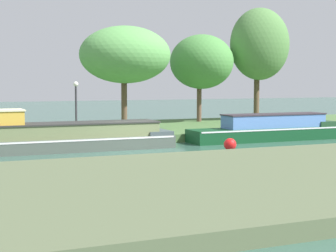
# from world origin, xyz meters

# --- Properties ---
(ground_plane) EXTENTS (120.00, 120.00, 0.00)m
(ground_plane) POSITION_xyz_m (0.00, 0.00, 0.00)
(ground_plane) COLOR #355A4C
(riverbank_far) EXTENTS (72.00, 10.00, 0.40)m
(riverbank_far) POSITION_xyz_m (0.00, 7.00, 0.20)
(riverbank_far) COLOR #496C3A
(riverbank_far) RESTS_ON ground_plane
(riverbank_near) EXTENTS (72.00, 10.00, 0.40)m
(riverbank_near) POSITION_xyz_m (0.00, -9.00, 0.20)
(riverbank_near) COLOR #556143
(riverbank_near) RESTS_ON ground_plane
(slate_barge) EXTENTS (10.26, 2.19, 1.82)m
(slate_barge) POSITION_xyz_m (-3.17, 1.20, 0.56)
(slate_barge) COLOR #4A544C
(slate_barge) RESTS_ON ground_plane
(forest_narrowboat) EXTENTS (7.94, 1.67, 1.34)m
(forest_narrowboat) POSITION_xyz_m (7.26, 1.20, 0.57)
(forest_narrowboat) COLOR #124322
(forest_narrowboat) RESTS_ON ground_plane
(willow_tree_left) EXTENTS (5.18, 4.55, 5.66)m
(willow_tree_left) POSITION_xyz_m (1.75, 7.30, 4.44)
(willow_tree_left) COLOR brown
(willow_tree_left) RESTS_ON riverbank_far
(willow_tree_centre) EXTENTS (3.88, 4.51, 5.51)m
(willow_tree_centre) POSITION_xyz_m (7.40, 9.08, 4.19)
(willow_tree_centre) COLOR brown
(willow_tree_centre) RESTS_ON riverbank_far
(willow_tree_right) EXTENTS (4.00, 3.44, 7.33)m
(willow_tree_right) POSITION_xyz_m (11.51, 8.81, 5.37)
(willow_tree_right) COLOR brown
(willow_tree_right) RESTS_ON riverbank_far
(lamp_post) EXTENTS (0.24, 0.24, 2.56)m
(lamp_post) POSITION_xyz_m (-1.99, 3.51, 2.04)
(lamp_post) COLOR #333338
(lamp_post) RESTS_ON riverbank_far
(mooring_post_near) EXTENTS (0.18, 0.18, 0.55)m
(mooring_post_near) POSITION_xyz_m (-3.58, 2.62, 0.67)
(mooring_post_near) COLOR #493531
(mooring_post_near) RESTS_ON riverbank_far
(channel_buoy) EXTENTS (0.54, 0.54, 0.54)m
(channel_buoy) POSITION_xyz_m (3.43, -1.68, 0.27)
(channel_buoy) COLOR red
(channel_buoy) RESTS_ON ground_plane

